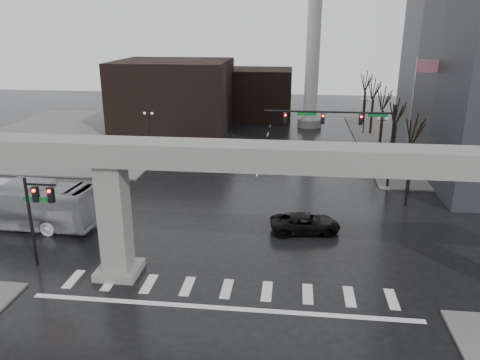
{
  "coord_description": "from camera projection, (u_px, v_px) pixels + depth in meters",
  "views": [
    {
      "loc": [
        3.62,
        -25.13,
        15.08
      ],
      "look_at": [
        -0.03,
        6.07,
        4.5
      ],
      "focal_mm": 35.0,
      "sensor_mm": 36.0,
      "label": 1
    }
  ],
  "objects": [
    {
      "name": "tree_right_1",
      "position": [
        394.0,
        141.0,
        50.84
      ],
      "size": [
        1.09,
        1.61,
        7.67
      ],
      "color": "black",
      "rests_on": "ground"
    },
    {
      "name": "tree_right_2",
      "position": [
        382.0,
        125.0,
        58.35
      ],
      "size": [
        1.1,
        1.63,
        7.85
      ],
      "color": "black",
      "rests_on": "ground"
    },
    {
      "name": "smokestack",
      "position": [
        314.0,
        35.0,
        67.24
      ],
      "size": [
        3.6,
        3.6,
        30.0
      ],
      "color": "silver",
      "rests_on": "ground"
    },
    {
      "name": "sidewalk_ne",
      "position": [
        469.0,
        146.0,
        59.86
      ],
      "size": [
        28.0,
        36.0,
        0.15
      ],
      "primitive_type": "cube",
      "color": "#625F5D",
      "rests_on": "ground"
    },
    {
      "name": "elevated_guideway",
      "position": [
        250.0,
        175.0,
        26.53
      ],
      "size": [
        48.0,
        2.6,
        8.7
      ],
      "color": "gray",
      "rests_on": "ground"
    },
    {
      "name": "signal_left_pole",
      "position": [
        37.0,
        207.0,
        29.38
      ],
      "size": [
        2.3,
        0.3,
        6.0
      ],
      "color": "black",
      "rests_on": "ground"
    },
    {
      "name": "pickup_truck",
      "position": [
        305.0,
        223.0,
        35.27
      ],
      "size": [
        5.55,
        3.24,
        1.45
      ],
      "primitive_type": "imported",
      "rotation": [
        0.0,
        0.0,
        1.74
      ],
      "color": "black",
      "rests_on": "ground"
    },
    {
      "name": "lamp_left_2",
      "position": [
        177.0,
        106.0,
        68.77
      ],
      "size": [
        1.22,
        0.32,
        5.11
      ],
      "color": "black",
      "rests_on": "ground"
    },
    {
      "name": "sidewalk_nw",
      "position": [
        81.0,
        135.0,
        65.58
      ],
      "size": [
        28.0,
        36.0,
        0.15
      ],
      "primitive_type": "cube",
      "color": "#625F5D",
      "rests_on": "ground"
    },
    {
      "name": "lamp_left_0",
      "position": [
        103.0,
        158.0,
        42.41
      ],
      "size": [
        1.22,
        0.32,
        5.11
      ],
      "color": "black",
      "rests_on": "ground"
    },
    {
      "name": "building_far_mid",
      "position": [
        260.0,
        94.0,
        76.75
      ],
      "size": [
        10.0,
        10.0,
        8.0
      ],
      "primitive_type": "cube",
      "color": "black",
      "rests_on": "ground"
    },
    {
      "name": "lamp_right_2",
      "position": [
        365.0,
        110.0,
        65.8
      ],
      "size": [
        1.22,
        0.32,
        5.11
      ],
      "color": "black",
      "rests_on": "ground"
    },
    {
      "name": "signal_mast_arm",
      "position": [
        351.0,
        127.0,
        43.71
      ],
      "size": [
        12.12,
        0.43,
        8.0
      ],
      "color": "black",
      "rests_on": "ground"
    },
    {
      "name": "building_far_left",
      "position": [
        174.0,
        95.0,
        68.34
      ],
      "size": [
        16.0,
        14.0,
        10.0
      ],
      "primitive_type": "cube",
      "color": "black",
      "rests_on": "ground"
    },
    {
      "name": "tree_right_4",
      "position": [
        364.0,
        104.0,
        73.37
      ],
      "size": [
        1.12,
        1.69,
        8.19
      ],
      "color": "black",
      "rests_on": "ground"
    },
    {
      "name": "city_bus",
      "position": [
        15.0,
        204.0,
        36.11
      ],
      "size": [
        13.19,
        3.95,
        3.62
      ],
      "primitive_type": "imported",
      "rotation": [
        0.0,
        0.0,
        1.5
      ],
      "color": "silver",
      "rests_on": "ground"
    },
    {
      "name": "lamp_right_1",
      "position": [
        382.0,
        131.0,
        52.62
      ],
      "size": [
        1.22,
        0.32,
        5.11
      ],
      "color": "black",
      "rests_on": "ground"
    },
    {
      "name": "tree_right_3",
      "position": [
        372.0,
        113.0,
        65.86
      ],
      "size": [
        1.11,
        1.66,
        8.02
      ],
      "color": "black",
      "rests_on": "ground"
    },
    {
      "name": "ground",
      "position": [
        229.0,
        280.0,
        28.86
      ],
      "size": [
        160.0,
        160.0,
        0.0
      ],
      "primitive_type": "plane",
      "color": "black",
      "rests_on": "ground"
    },
    {
      "name": "lamp_left_1",
      "position": [
        149.0,
        126.0,
        55.59
      ],
      "size": [
        1.22,
        0.32,
        5.11
      ],
      "color": "black",
      "rests_on": "ground"
    },
    {
      "name": "tree_right_0",
      "position": [
        411.0,
        162.0,
        43.33
      ],
      "size": [
        1.09,
        1.58,
        7.5
      ],
      "color": "black",
      "rests_on": "ground"
    },
    {
      "name": "lamp_right_0",
      "position": [
        410.0,
        168.0,
        39.45
      ],
      "size": [
        1.22,
        0.32,
        5.11
      ],
      "color": "black",
      "rests_on": "ground"
    },
    {
      "name": "flagpole_assembly",
      "position": [
        415.0,
        105.0,
        45.48
      ],
      "size": [
        2.06,
        0.12,
        12.0
      ],
      "color": "silver",
      "rests_on": "ground"
    }
  ]
}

